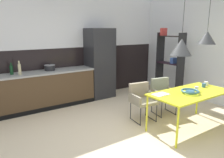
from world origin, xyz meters
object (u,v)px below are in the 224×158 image
fruit_bowl (190,91)px  open_shelf_unit (169,64)px  dining_table (191,94)px  bottle_wine_green (20,69)px  mug_short_terracotta (206,83)px  bottle_spice_small (11,70)px  mug_dark_espresso (204,85)px  armchair_near_window (142,97)px  pendant_lamp_over_table_far (207,37)px  refrigerator_column (100,63)px  mug_tall_blue (197,89)px  open_book (161,94)px  cooking_pot (50,68)px  pendant_lamp_over_table_near (181,47)px  armchair_facing_counter (162,92)px

fruit_bowl → open_shelf_unit: (1.29, 1.65, 0.18)m
dining_table → bottle_wine_green: size_ratio=5.10×
mug_short_terracotta → open_shelf_unit: open_shelf_unit is taller
bottle_spice_small → mug_dark_espresso: bearing=-40.3°
armchair_near_window → mug_dark_espresso: bearing=150.1°
dining_table → bottle_wine_green: bottle_wine_green is taller
pendant_lamp_over_table_far → open_shelf_unit: bearing=61.7°
fruit_bowl → bottle_wine_green: bottle_wine_green is taller
refrigerator_column → mug_short_terracotta: size_ratio=15.36×
mug_tall_blue → bottle_spice_small: (-2.81, 2.80, 0.23)m
armchair_near_window → open_book: size_ratio=2.65×
dining_table → cooking_pot: size_ratio=6.18×
armchair_near_window → bottle_spice_small: bearing=-34.0°
bottle_wine_green → mug_short_terracotta: bearing=-37.9°
pendant_lamp_over_table_near → pendant_lamp_over_table_far: 0.67m
mug_tall_blue → open_shelf_unit: 1.94m
armchair_facing_counter → cooking_pot: 2.81m
armchair_near_window → bottle_spice_small: size_ratio=2.92×
refrigerator_column → cooking_pot: 1.41m
open_book → open_shelf_unit: 2.29m
open_book → mug_dark_espresso: mug_dark_espresso is taller
mug_tall_blue → bottle_wine_green: bearing=135.2°
open_book → pendant_lamp_over_table_far: 1.39m
refrigerator_column → open_shelf_unit: bearing=-35.7°
mug_short_terracotta → pendant_lamp_over_table_near: bearing=-174.8°
open_shelf_unit → armchair_near_window: bearing=-65.5°
pendant_lamp_over_table_far → refrigerator_column: bearing=104.5°
bottle_wine_green → open_shelf_unit: (3.72, -1.03, -0.08)m
armchair_facing_counter → armchair_near_window: 0.65m
fruit_bowl → bottle_wine_green: 3.63m
pendant_lamp_over_table_far → armchair_near_window: bearing=133.5°
armchair_near_window → cooking_pot: cooking_pot is taller
armchair_near_window → fruit_bowl: fruit_bowl is taller
fruit_bowl → bottle_spice_small: (-2.58, 2.83, 0.24)m
dining_table → armchair_near_window: armchair_near_window is taller
dining_table → pendant_lamp_over_table_near: pendant_lamp_over_table_near is taller
armchair_facing_counter → cooking_pot: bearing=-34.4°
open_book → bottle_wine_green: size_ratio=0.92×
armchair_near_window → pendant_lamp_over_table_near: bearing=108.4°
armchair_facing_counter → refrigerator_column: bearing=-63.0°
open_shelf_unit → mug_dark_espresso: bearing=-23.9°
refrigerator_column → armchair_near_window: size_ratio=2.46×
refrigerator_column → mug_tall_blue: (0.53, -2.76, -0.18)m
armchair_facing_counter → dining_table: bearing=89.1°
mug_tall_blue → pendant_lamp_over_table_near: pendant_lamp_over_table_near is taller
armchair_facing_counter → bottle_wine_green: (-2.70, 1.77, 0.53)m
mug_dark_espresso → open_book: bearing=173.5°
cooking_pot → dining_table: bearing=-57.6°
armchair_near_window → bottle_wine_green: (-2.04, 1.79, 0.53)m
armchair_near_window → fruit_bowl: (0.39, -0.88, 0.27)m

